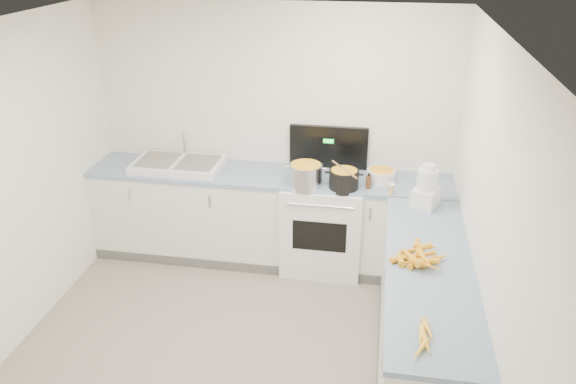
% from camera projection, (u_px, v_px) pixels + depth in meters
% --- Properties ---
extents(floor, '(3.50, 4.00, 0.00)m').
position_uv_depth(floor, '(225.00, 374.00, 4.27)').
color(floor, gray).
rests_on(floor, ground).
extents(ceiling, '(3.50, 4.00, 0.00)m').
position_uv_depth(ceiling, '(204.00, 39.00, 3.21)').
color(ceiling, white).
rests_on(ceiling, ground).
extents(wall_back, '(3.50, 0.00, 2.50)m').
position_uv_depth(wall_back, '(274.00, 133.00, 5.52)').
color(wall_back, white).
rests_on(wall_back, ground).
extents(wall_right, '(0.00, 4.00, 2.50)m').
position_uv_depth(wall_right, '(488.00, 254.00, 3.47)').
color(wall_right, white).
rests_on(wall_right, ground).
extents(counter_back, '(3.50, 0.62, 0.94)m').
position_uv_depth(counter_back, '(269.00, 217.00, 5.59)').
color(counter_back, white).
rests_on(counter_back, ground).
extents(counter_right, '(0.62, 2.20, 0.94)m').
position_uv_depth(counter_right, '(424.00, 320.00, 4.11)').
color(counter_right, white).
rests_on(counter_right, ground).
extents(stove, '(0.76, 0.65, 1.36)m').
position_uv_depth(stove, '(323.00, 222.00, 5.49)').
color(stove, white).
rests_on(stove, ground).
extents(sink, '(0.86, 0.52, 0.31)m').
position_uv_depth(sink, '(178.00, 164.00, 5.51)').
color(sink, white).
rests_on(sink, counter_back).
extents(steel_pot, '(0.37, 0.37, 0.22)m').
position_uv_depth(steel_pot, '(306.00, 176.00, 5.11)').
color(steel_pot, silver).
rests_on(steel_pot, stove).
extents(black_pot, '(0.33, 0.33, 0.19)m').
position_uv_depth(black_pot, '(344.00, 180.00, 5.07)').
color(black_pot, black).
rests_on(black_pot, stove).
extents(wooden_spoon, '(0.26, 0.37, 0.02)m').
position_uv_depth(wooden_spoon, '(344.00, 169.00, 5.02)').
color(wooden_spoon, '#AD7A47').
rests_on(wooden_spoon, black_pot).
extents(mixing_bowl, '(0.30, 0.30, 0.12)m').
position_uv_depth(mixing_bowl, '(381.00, 176.00, 5.20)').
color(mixing_bowl, white).
rests_on(mixing_bowl, counter_back).
extents(extract_bottle, '(0.05, 0.05, 0.12)m').
position_uv_depth(extract_bottle, '(369.00, 182.00, 5.06)').
color(extract_bottle, '#593319').
rests_on(extract_bottle, counter_back).
extents(spice_jar, '(0.05, 0.05, 0.08)m').
position_uv_depth(spice_jar, '(392.00, 189.00, 4.97)').
color(spice_jar, '#E5B266').
rests_on(spice_jar, counter_back).
extents(food_processor, '(0.26, 0.28, 0.38)m').
position_uv_depth(food_processor, '(426.00, 189.00, 4.70)').
color(food_processor, white).
rests_on(food_processor, counter_right).
extents(carrot_pile, '(0.42, 0.45, 0.09)m').
position_uv_depth(carrot_pile, '(417.00, 256.00, 3.96)').
color(carrot_pile, '#F6A91E').
rests_on(carrot_pile, counter_right).
extents(peeled_carrots, '(0.15, 0.36, 0.04)m').
position_uv_depth(peeled_carrots, '(424.00, 339.00, 3.18)').
color(peeled_carrots, yellow).
rests_on(peeled_carrots, counter_right).
extents(peelings, '(0.24, 0.28, 0.01)m').
position_uv_depth(peelings, '(161.00, 159.00, 5.52)').
color(peelings, tan).
rests_on(peelings, sink).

